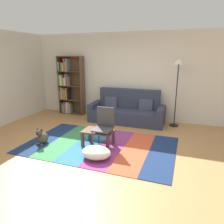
% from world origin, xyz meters
% --- Properties ---
extents(ground_plane, '(14.00, 14.00, 0.00)m').
position_xyz_m(ground_plane, '(0.00, 0.00, 0.00)').
color(ground_plane, '#B27F4C').
extents(back_wall, '(6.80, 0.10, 2.70)m').
position_xyz_m(back_wall, '(0.00, 2.55, 1.35)').
color(back_wall, silver).
rests_on(back_wall, ground_plane).
extents(left_wall, '(0.10, 5.50, 2.70)m').
position_xyz_m(left_wall, '(-3.40, 0.75, 1.35)').
color(left_wall, beige).
rests_on(left_wall, ground_plane).
extents(rug, '(3.38, 2.11, 0.01)m').
position_xyz_m(rug, '(-0.13, 0.10, 0.01)').
color(rug, navy).
rests_on(rug, ground_plane).
extents(couch, '(2.26, 0.80, 1.00)m').
position_xyz_m(couch, '(-0.02, 2.02, 0.34)').
color(couch, '#2D3347').
rests_on(couch, ground_plane).
extents(bookshelf, '(0.90, 0.28, 1.98)m').
position_xyz_m(bookshelf, '(-2.22, 2.30, 0.95)').
color(bookshelf, brown).
rests_on(bookshelf, ground_plane).
extents(coffee_table, '(0.68, 0.45, 0.35)m').
position_xyz_m(coffee_table, '(-0.15, 0.10, 0.29)').
color(coffee_table, '#513826').
rests_on(coffee_table, rug).
extents(pouf, '(0.60, 0.48, 0.24)m').
position_xyz_m(pouf, '(0.06, -0.50, 0.13)').
color(pouf, white).
rests_on(pouf, rug).
extents(dog, '(0.22, 0.35, 0.40)m').
position_xyz_m(dog, '(-1.42, -0.27, 0.16)').
color(dog, '#473D33').
rests_on(dog, ground_plane).
extents(standing_lamp, '(0.32, 0.32, 1.91)m').
position_xyz_m(standing_lamp, '(1.38, 2.13, 1.59)').
color(standing_lamp, black).
rests_on(standing_lamp, ground_plane).
extents(tv_remote, '(0.12, 0.15, 0.02)m').
position_xyz_m(tv_remote, '(-0.22, 0.17, 0.37)').
color(tv_remote, black).
rests_on(tv_remote, coffee_table).
extents(folding_chair, '(0.40, 0.40, 0.90)m').
position_xyz_m(folding_chair, '(0.00, 0.09, 0.53)').
color(folding_chair, '#38383D').
rests_on(folding_chair, ground_plane).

